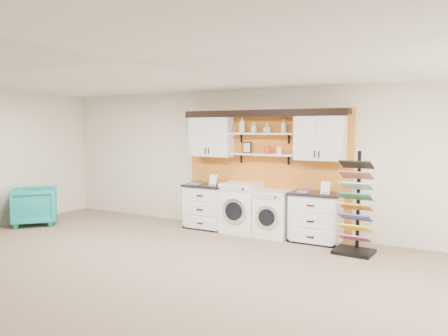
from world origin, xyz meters
The scene contains 22 objects.
floor centered at (0.00, 0.00, 0.00)m, with size 10.00×10.00×0.00m, color #88715C.
ceiling centered at (0.00, 0.00, 2.80)m, with size 10.00×10.00×0.00m, color white.
wall_back centered at (0.00, 4.00, 1.40)m, with size 10.00×10.00×0.00m, color beige.
accent_panel centered at (0.00, 3.96, 1.20)m, with size 3.40×0.07×2.40m, color orange.
upper_cabinet_left centered at (-1.13, 3.79, 1.88)m, with size 0.90×0.35×0.84m.
upper_cabinet_right centered at (1.13, 3.79, 1.88)m, with size 0.90×0.35×0.84m.
shelf_lower centered at (0.00, 3.80, 1.53)m, with size 1.32×0.28×0.03m, color white.
shelf_upper centered at (0.00, 3.80, 1.93)m, with size 1.32×0.28×0.03m, color white.
crown_molding centered at (0.00, 3.81, 2.33)m, with size 3.30×0.41×0.13m.
picture_frame centered at (-0.35, 3.85, 1.66)m, with size 0.18×0.02×0.22m.
canister_red centered at (0.10, 3.80, 1.62)m, with size 0.11×0.11×0.16m, color red.
canister_cream centered at (0.35, 3.80, 1.61)m, with size 0.10×0.10×0.14m, color silver.
base_cabinet_left centered at (-1.13, 3.64, 0.45)m, with size 0.92×0.66×0.90m.
base_cabinet_right centered at (1.13, 3.64, 0.45)m, with size 0.91×0.66×0.90m.
washer centered at (-0.35, 3.64, 0.49)m, with size 0.70×0.71×0.98m.
dryer centered at (0.32, 3.64, 0.43)m, with size 0.62×0.71×0.87m.
sample_rack centered at (1.90, 3.25, 0.53)m, with size 0.64×0.55×1.67m.
armchair centered at (-4.50, 2.15, 0.39)m, with size 0.84×0.87×0.79m, color teal.
soap_bottle_a centered at (-0.44, 3.80, 2.10)m, with size 0.12×0.12×0.31m, color silver.
soap_bottle_b centered at (-0.17, 3.80, 2.05)m, with size 0.09×0.09×0.20m, color silver.
soap_bottle_c centered at (0.10, 3.80, 2.04)m, with size 0.15×0.15×0.19m, color silver.
soap_bottle_d centered at (0.43, 3.80, 2.07)m, with size 0.10×0.10×0.26m, color silver.
Camera 1 is at (3.42, -3.89, 2.05)m, focal length 35.00 mm.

